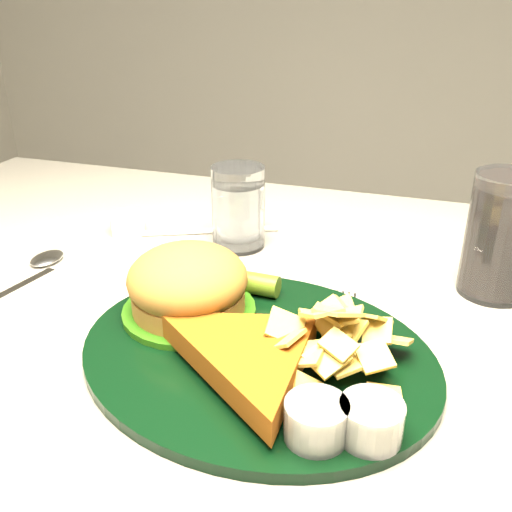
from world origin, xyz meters
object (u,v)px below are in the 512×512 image
Objects in this scene: water_glass at (238,208)px; cola_glass at (502,236)px; fork_napkin at (323,361)px; dinner_plate at (257,324)px.

cola_glass reaches higher than water_glass.
water_glass is 0.28m from fork_napkin.
dinner_plate is 0.07m from fork_napkin.
water_glass is 0.78× the size of cola_glass.
dinner_plate is 0.29m from cola_glass.
fork_napkin is at bearing 18.70° from dinner_plate.
cola_glass is 0.74× the size of fork_napkin.
dinner_plate is at bearing 179.53° from fork_napkin.
cola_glass reaches higher than dinner_plate.
cola_glass is (0.31, -0.03, 0.01)m from water_glass.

